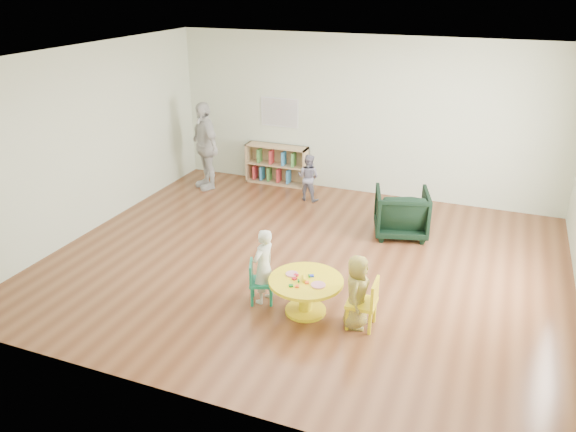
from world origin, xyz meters
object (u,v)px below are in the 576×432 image
at_px(bookshelf, 277,165).
at_px(child_right, 357,292).
at_px(armchair, 401,213).
at_px(kid_chair_right, 366,302).
at_px(kid_chair_left, 258,281).
at_px(child_left, 263,266).
at_px(toddler, 308,177).
at_px(activity_table, 306,290).
at_px(adult_caretaker, 205,146).

distance_m(bookshelf, child_right, 4.91).
distance_m(bookshelf, armchair, 3.05).
relative_size(kid_chair_right, bookshelf, 0.51).
bearing_deg(child_right, kid_chair_left, 82.07).
distance_m(child_left, child_right, 1.20).
bearing_deg(toddler, armchair, 162.23).
relative_size(activity_table, bookshelf, 0.74).
relative_size(bookshelf, child_left, 1.25).
relative_size(armchair, toddler, 0.95).
bearing_deg(bookshelf, kid_chair_left, -70.43).
xyz_separation_m(bookshelf, child_right, (2.68, -4.11, 0.08)).
height_order(activity_table, toddler, toddler).
bearing_deg(adult_caretaker, bookshelf, 68.95).
bearing_deg(child_right, toddler, 22.76).
height_order(activity_table, kid_chair_left, kid_chair_left).
relative_size(bookshelf, armchair, 1.49).
bearing_deg(activity_table, kid_chair_right, -2.96).
relative_size(kid_chair_right, armchair, 0.76).
relative_size(activity_table, child_left, 0.92).
bearing_deg(kid_chair_left, child_right, 65.19).
height_order(bookshelf, adult_caretaker, adult_caretaker).
xyz_separation_m(armchair, child_left, (-1.18, -2.54, 0.11)).
xyz_separation_m(child_left, toddler, (-0.63, 3.39, -0.06)).
xyz_separation_m(kid_chair_left, adult_caretaker, (-2.57, 3.33, 0.52)).
bearing_deg(adult_caretaker, kid_chair_right, -3.71).
xyz_separation_m(kid_chair_right, bookshelf, (-2.79, 4.09, 0.04)).
relative_size(activity_table, adult_caretaker, 0.54).
relative_size(kid_chair_left, child_left, 0.56).
bearing_deg(child_right, activity_table, 80.22).
xyz_separation_m(kid_chair_right, adult_caretaker, (-3.93, 3.38, 0.49)).
distance_m(bookshelf, adult_caretaker, 1.41).
relative_size(activity_table, armchair, 1.10).
relative_size(activity_table, kid_chair_left, 1.64).
bearing_deg(activity_table, bookshelf, 116.90).
height_order(kid_chair_left, kid_chair_right, kid_chair_right).
height_order(activity_table, child_right, child_right).
xyz_separation_m(kid_chair_right, toddler, (-1.93, 3.48, 0.09)).
bearing_deg(bookshelf, kid_chair_right, -55.73).
bearing_deg(bookshelf, armchair, -28.75).
xyz_separation_m(kid_chair_right, child_right, (-0.10, -0.02, 0.12)).
height_order(activity_table, adult_caretaker, adult_caretaker).
bearing_deg(child_left, toddler, -154.99).
relative_size(kid_chair_left, adult_caretaker, 0.33).
distance_m(kid_chair_right, bookshelf, 4.95).
bearing_deg(bookshelf, child_right, -56.85).
height_order(toddler, adult_caretaker, adult_caretaker).
height_order(armchair, adult_caretaker, adult_caretaker).
distance_m(activity_table, armchair, 2.66).
height_order(child_right, adult_caretaker, adult_caretaker).
distance_m(child_right, toddler, 3.94).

